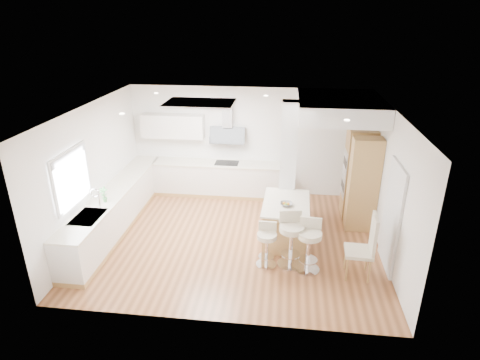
# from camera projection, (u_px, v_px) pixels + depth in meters

# --- Properties ---
(ground) EXTENTS (6.00, 6.00, 0.00)m
(ground) POSITION_uv_depth(u_px,v_px,m) (235.00, 239.00, 8.59)
(ground) COLOR #A1643C
(ground) RESTS_ON ground
(ceiling) EXTENTS (6.00, 5.00, 0.02)m
(ceiling) POSITION_uv_depth(u_px,v_px,m) (235.00, 239.00, 8.59)
(ceiling) COLOR white
(ceiling) RESTS_ON ground
(wall_back) EXTENTS (6.00, 0.04, 2.80)m
(wall_back) POSITION_uv_depth(u_px,v_px,m) (247.00, 142.00, 10.34)
(wall_back) COLOR white
(wall_back) RESTS_ON ground
(wall_left) EXTENTS (0.04, 5.00, 2.80)m
(wall_left) POSITION_uv_depth(u_px,v_px,m) (93.00, 172.00, 8.37)
(wall_left) COLOR white
(wall_left) RESTS_ON ground
(wall_right) EXTENTS (0.04, 5.00, 2.80)m
(wall_right) POSITION_uv_depth(u_px,v_px,m) (389.00, 186.00, 7.72)
(wall_right) COLOR white
(wall_right) RESTS_ON ground
(skylight) EXTENTS (4.10, 2.10, 0.06)m
(skylight) POSITION_uv_depth(u_px,v_px,m) (200.00, 104.00, 8.15)
(skylight) COLOR silver
(skylight) RESTS_ON ground
(window_left) EXTENTS (0.06, 1.28, 1.07)m
(window_left) POSITION_uv_depth(u_px,v_px,m) (71.00, 175.00, 7.43)
(window_left) COLOR white
(window_left) RESTS_ON ground
(doorway_right) EXTENTS (0.05, 1.00, 2.10)m
(doorway_right) POSITION_uv_depth(u_px,v_px,m) (392.00, 219.00, 7.33)
(doorway_right) COLOR #413933
(doorway_right) RESTS_ON ground
(counter_left) EXTENTS (0.63, 4.50, 1.35)m
(counter_left) POSITION_uv_depth(u_px,v_px,m) (116.00, 208.00, 8.92)
(counter_left) COLOR tan
(counter_left) RESTS_ON ground
(counter_back) EXTENTS (3.62, 0.63, 2.50)m
(counter_back) POSITION_uv_depth(u_px,v_px,m) (211.00, 169.00, 10.46)
(counter_back) COLOR tan
(counter_back) RESTS_ON ground
(pillar) EXTENTS (0.35, 0.35, 2.80)m
(pillar) POSITION_uv_depth(u_px,v_px,m) (288.00, 164.00, 8.80)
(pillar) COLOR silver
(pillar) RESTS_ON ground
(soffit) EXTENTS (1.78, 2.20, 0.40)m
(soffit) POSITION_uv_depth(u_px,v_px,m) (340.00, 107.00, 8.64)
(soffit) COLOR white
(soffit) RESTS_ON ground
(oven_column) EXTENTS (0.63, 1.21, 2.10)m
(oven_column) POSITION_uv_depth(u_px,v_px,m) (360.00, 178.00, 9.02)
(oven_column) COLOR tan
(oven_column) RESTS_ON ground
(peninsula) EXTENTS (0.99, 1.45, 0.94)m
(peninsula) POSITION_uv_depth(u_px,v_px,m) (285.00, 221.00, 8.42)
(peninsula) COLOR tan
(peninsula) RESTS_ON ground
(bar_stool_a) EXTENTS (0.40, 0.40, 0.87)m
(bar_stool_a) POSITION_uv_depth(u_px,v_px,m) (267.00, 243.00, 7.53)
(bar_stool_a) COLOR silver
(bar_stool_a) RESTS_ON ground
(bar_stool_b) EXTENTS (0.58, 0.58, 1.08)m
(bar_stool_b) POSITION_uv_depth(u_px,v_px,m) (291.00, 237.00, 7.50)
(bar_stool_b) COLOR silver
(bar_stool_b) RESTS_ON ground
(bar_stool_c) EXTENTS (0.50, 0.50, 1.03)m
(bar_stool_c) POSITION_uv_depth(u_px,v_px,m) (309.00, 243.00, 7.35)
(bar_stool_c) COLOR silver
(bar_stool_c) RESTS_ON ground
(dining_chair) EXTENTS (0.51, 0.51, 1.25)m
(dining_chair) POSITION_uv_depth(u_px,v_px,m) (366.00, 245.00, 7.13)
(dining_chair) COLOR beige
(dining_chair) RESTS_ON ground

